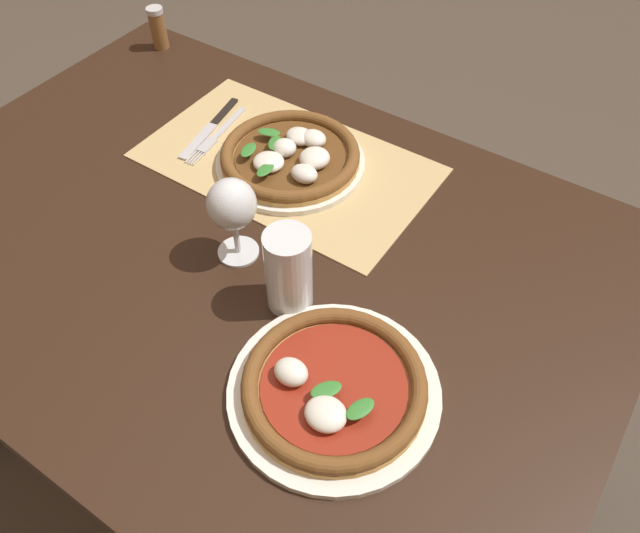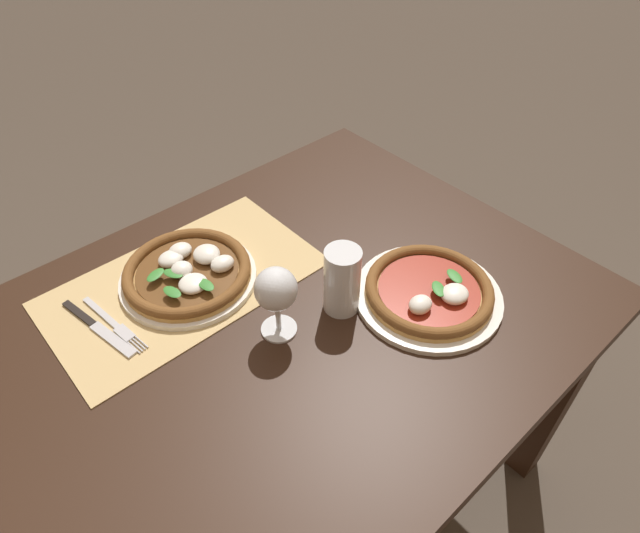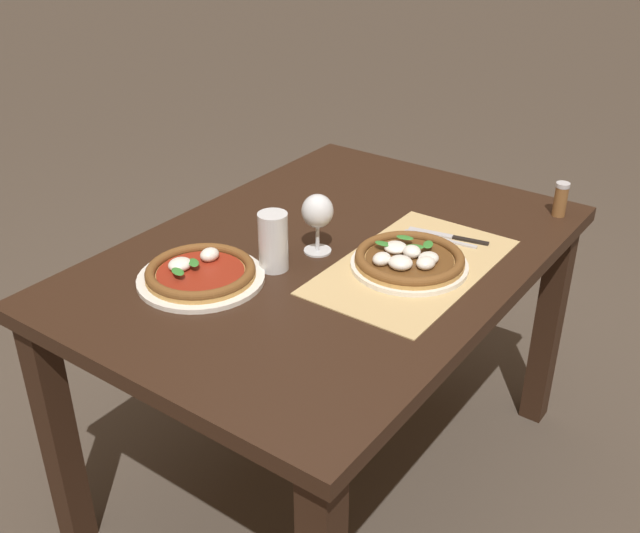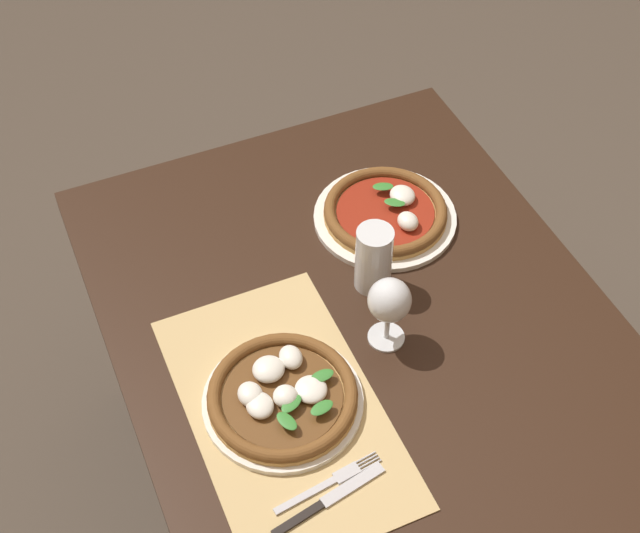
# 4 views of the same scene
# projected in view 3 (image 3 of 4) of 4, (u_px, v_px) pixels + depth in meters

# --- Properties ---
(ground_plane) EXTENTS (24.00, 24.00, 0.00)m
(ground_plane) POSITION_uv_depth(u_px,v_px,m) (328.00, 468.00, 2.25)
(ground_plane) COLOR #473D33
(dining_table) EXTENTS (1.32, 0.93, 0.74)m
(dining_table) POSITION_uv_depth(u_px,v_px,m) (330.00, 285.00, 1.94)
(dining_table) COLOR black
(dining_table) RESTS_ON ground
(paper_placemat) EXTENTS (0.55, 0.32, 0.00)m
(paper_placemat) POSITION_uv_depth(u_px,v_px,m) (413.00, 266.00, 1.82)
(paper_placemat) COLOR tan
(paper_placemat) RESTS_ON dining_table
(pizza_near) EXTENTS (0.29, 0.29, 0.05)m
(pizza_near) POSITION_uv_depth(u_px,v_px,m) (409.00, 260.00, 1.80)
(pizza_near) COLOR silver
(pizza_near) RESTS_ON paper_placemat
(pizza_far) EXTENTS (0.30, 0.30, 0.05)m
(pizza_far) POSITION_uv_depth(u_px,v_px,m) (200.00, 273.00, 1.75)
(pizza_far) COLOR silver
(pizza_far) RESTS_ON dining_table
(wine_glass) EXTENTS (0.08, 0.08, 0.16)m
(wine_glass) POSITION_uv_depth(u_px,v_px,m) (317.00, 214.00, 1.84)
(wine_glass) COLOR silver
(wine_glass) RESTS_ON dining_table
(pint_glass) EXTENTS (0.07, 0.07, 0.15)m
(pint_glass) POSITION_uv_depth(u_px,v_px,m) (273.00, 243.00, 1.78)
(pint_glass) COLOR silver
(pint_glass) RESTS_ON dining_table
(fork) EXTENTS (0.04, 0.20, 0.00)m
(fork) POSITION_uv_depth(u_px,v_px,m) (439.00, 239.00, 1.94)
(fork) COLOR #B7B7BC
(fork) RESTS_ON paper_placemat
(knife) EXTENTS (0.06, 0.21, 0.01)m
(knife) POSITION_uv_depth(u_px,v_px,m) (448.00, 236.00, 1.96)
(knife) COLOR black
(knife) RESTS_ON paper_placemat
(pepper_shaker) EXTENTS (0.04, 0.04, 0.10)m
(pepper_shaker) POSITION_uv_depth(u_px,v_px,m) (561.00, 199.00, 2.06)
(pepper_shaker) COLOR brown
(pepper_shaker) RESTS_ON dining_table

